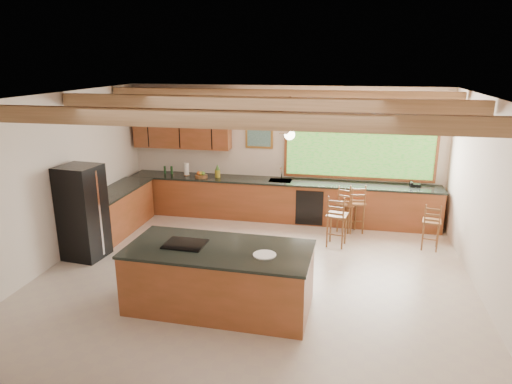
# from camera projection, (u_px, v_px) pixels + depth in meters

# --- Properties ---
(ground) EXTENTS (7.20, 7.20, 0.00)m
(ground) POSITION_uv_depth(u_px,v_px,m) (254.00, 275.00, 7.81)
(ground) COLOR #C0AE9F
(ground) RESTS_ON ground
(room_shell) EXTENTS (7.27, 6.54, 3.02)m
(room_shell) POSITION_uv_depth(u_px,v_px,m) (252.00, 140.00, 7.84)
(room_shell) COLOR beige
(room_shell) RESTS_ON ground
(counter_run) EXTENTS (7.12, 3.10, 1.23)m
(counter_run) POSITION_uv_depth(u_px,v_px,m) (241.00, 203.00, 10.21)
(counter_run) COLOR brown
(counter_run) RESTS_ON ground
(island) EXTENTS (2.72, 1.33, 0.96)m
(island) POSITION_uv_depth(u_px,v_px,m) (220.00, 277.00, 6.72)
(island) COLOR brown
(island) RESTS_ON ground
(refrigerator) EXTENTS (0.74, 0.73, 1.74)m
(refrigerator) POSITION_uv_depth(u_px,v_px,m) (83.00, 212.00, 8.31)
(refrigerator) COLOR black
(refrigerator) RESTS_ON ground
(bar_stool_a) EXTENTS (0.46, 0.46, 1.03)m
(bar_stool_a) POSITION_uv_depth(u_px,v_px,m) (347.00, 205.00, 9.60)
(bar_stool_a) COLOR brown
(bar_stool_a) RESTS_ON ground
(bar_stool_b) EXTENTS (0.45, 0.45, 1.08)m
(bar_stool_b) POSITION_uv_depth(u_px,v_px,m) (355.00, 204.00, 9.56)
(bar_stool_b) COLOR brown
(bar_stool_b) RESTS_ON ground
(bar_stool_c) EXTENTS (0.44, 0.44, 1.05)m
(bar_stool_c) POSITION_uv_depth(u_px,v_px,m) (337.00, 217.00, 8.83)
(bar_stool_c) COLOR brown
(bar_stool_c) RESTS_ON ground
(bar_stool_d) EXTENTS (0.39, 0.39, 0.94)m
(bar_stool_d) POSITION_uv_depth(u_px,v_px,m) (432.00, 223.00, 8.69)
(bar_stool_d) COLOR brown
(bar_stool_d) RESTS_ON ground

